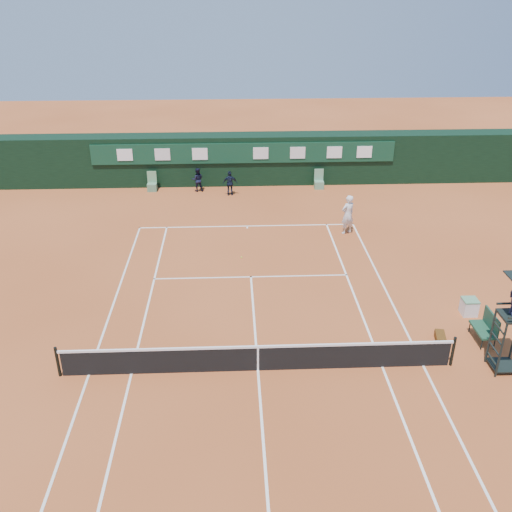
{
  "coord_description": "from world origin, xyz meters",
  "views": [
    {
      "loc": [
        -0.72,
        -15.03,
        11.65
      ],
      "look_at": [
        0.2,
        6.0,
        1.2
      ],
      "focal_mm": 40.0,
      "sensor_mm": 36.0,
      "label": 1
    }
  ],
  "objects": [
    {
      "name": "ball_kid_right",
      "position": [
        -0.85,
        16.52,
        0.72
      ],
      "size": [
        0.86,
        0.39,
        1.45
      ],
      "primitive_type": "imported",
      "rotation": [
        0.0,
        0.0,
        3.19
      ],
      "color": "black",
      "rests_on": "ground"
    },
    {
      "name": "player_bench",
      "position": [
        8.07,
        1.35,
        0.6
      ],
      "size": [
        0.55,
        1.2,
        1.1
      ],
      "color": "#1B442D",
      "rests_on": "ground"
    },
    {
      "name": "linesman_chair_left",
      "position": [
        -5.5,
        17.48,
        0.32
      ],
      "size": [
        0.55,
        0.5,
        1.15
      ],
      "color": "#54805D",
      "rests_on": "ground"
    },
    {
      "name": "tennis_ball",
      "position": [
        -0.37,
        8.23,
        0.04
      ],
      "size": [
        0.07,
        0.07,
        0.07
      ],
      "primitive_type": "sphere",
      "color": "#AFCD2F",
      "rests_on": "ground"
    },
    {
      "name": "linesman_chair_right",
      "position": [
        4.5,
        17.48,
        0.32
      ],
      "size": [
        0.55,
        0.5,
        1.15
      ],
      "color": "#5D8E6C",
      "rests_on": "ground"
    },
    {
      "name": "ground",
      "position": [
        0.0,
        0.0,
        0.0
      ],
      "size": [
        90.0,
        90.0,
        0.0
      ],
      "primitive_type": "plane",
      "color": "#B6582B",
      "rests_on": "ground"
    },
    {
      "name": "ball_kid_left",
      "position": [
        -2.77,
        17.3,
        0.71
      ],
      "size": [
        0.71,
        0.57,
        1.42
      ],
      "primitive_type": "imported",
      "rotation": [
        0.0,
        0.0,
        3.19
      ],
      "color": "black",
      "rests_on": "ground"
    },
    {
      "name": "tennis_bag",
      "position": [
        6.5,
        1.37,
        0.14
      ],
      "size": [
        0.46,
        0.78,
        0.28
      ],
      "primitive_type": "cube",
      "rotation": [
        0.0,
        0.0,
        -0.2
      ],
      "color": "black",
      "rests_on": "ground"
    },
    {
      "name": "tennis_net",
      "position": [
        0.0,
        0.0,
        0.51
      ],
      "size": [
        12.9,
        0.1,
        1.1
      ],
      "color": "black",
      "rests_on": "ground"
    },
    {
      "name": "court_lines",
      "position": [
        0.0,
        0.0,
        0.01
      ],
      "size": [
        11.05,
        23.85,
        0.01
      ],
      "color": "white",
      "rests_on": "ground"
    },
    {
      "name": "cooler",
      "position": [
        8.17,
        3.09,
        0.33
      ],
      "size": [
        0.57,
        0.57,
        0.65
      ],
      "color": "silver",
      "rests_on": "ground"
    },
    {
      "name": "player",
      "position": [
        4.94,
        10.79,
        1.0
      ],
      "size": [
        0.87,
        0.77,
        2.0
      ],
      "primitive_type": "imported",
      "rotation": [
        0.0,
        0.0,
        3.64
      ],
      "color": "silver",
      "rests_on": "ground"
    },
    {
      "name": "back_wall",
      "position": [
        0.0,
        18.74,
        1.51
      ],
      "size": [
        40.0,
        1.65,
        3.0
      ],
      "color": "black",
      "rests_on": "ground"
    }
  ]
}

